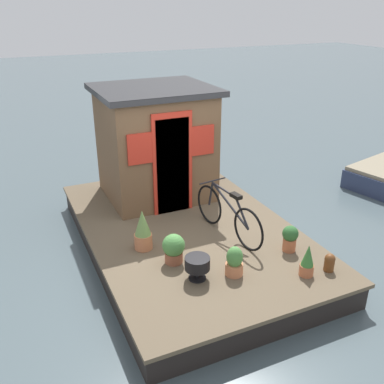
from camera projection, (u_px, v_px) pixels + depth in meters
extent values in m
plane|color=#4C5B60|center=(187.00, 248.00, 7.44)|extent=(60.00, 60.00, 0.00)
cube|color=brown|center=(187.00, 227.00, 7.28)|extent=(5.09, 3.24, 0.06)
cube|color=black|center=(187.00, 238.00, 7.37)|extent=(4.99, 3.18, 0.38)
cube|color=brown|center=(155.00, 146.00, 8.06)|extent=(1.65, 1.86, 1.97)
cube|color=#28282B|center=(153.00, 90.00, 7.64)|extent=(1.85, 2.06, 0.10)
cube|color=maroon|center=(173.00, 167.00, 7.42)|extent=(0.04, 0.60, 1.70)
cube|color=red|center=(173.00, 164.00, 7.39)|extent=(0.03, 0.72, 1.80)
cube|color=red|center=(202.00, 140.00, 7.47)|extent=(0.03, 0.44, 0.52)
cube|color=red|center=(140.00, 149.00, 7.04)|extent=(0.03, 0.44, 0.52)
torus|color=black|center=(209.00, 205.00, 7.23)|extent=(0.67, 0.13, 0.67)
torus|color=black|center=(248.00, 230.00, 6.45)|extent=(0.67, 0.13, 0.67)
cylinder|color=black|center=(230.00, 205.00, 6.72)|extent=(0.95, 0.17, 0.46)
cylinder|color=black|center=(224.00, 190.00, 6.77)|extent=(0.61, 0.12, 0.06)
cylinder|color=black|center=(242.00, 213.00, 6.49)|extent=(0.36, 0.09, 0.42)
cylinder|color=black|center=(211.00, 194.00, 7.12)|extent=(0.12, 0.05, 0.44)
cube|color=black|center=(236.00, 196.00, 6.53)|extent=(0.21, 0.13, 0.06)
cylinder|color=black|center=(213.00, 181.00, 6.99)|extent=(0.10, 0.50, 0.02)
cylinder|color=#C6754C|center=(234.00, 269.00, 5.95)|extent=(0.25, 0.25, 0.17)
ellipsoid|color=#4C8942|center=(235.00, 257.00, 5.87)|extent=(0.23, 0.23, 0.31)
cylinder|color=#935138|center=(174.00, 257.00, 6.23)|extent=(0.26, 0.26, 0.16)
sphere|color=#4C8942|center=(174.00, 245.00, 6.15)|extent=(0.33, 0.33, 0.33)
cylinder|color=#B2603D|center=(306.00, 270.00, 5.93)|extent=(0.20, 0.20, 0.16)
cone|color=#387533|center=(308.00, 255.00, 5.84)|extent=(0.18, 0.18, 0.31)
cylinder|color=#B2603D|center=(289.00, 244.00, 6.51)|extent=(0.20, 0.20, 0.21)
sphere|color=#2D602D|center=(290.00, 234.00, 6.43)|extent=(0.24, 0.24, 0.24)
cylinder|color=#C6754C|center=(143.00, 241.00, 6.56)|extent=(0.28, 0.28, 0.24)
cone|color=#70934C|center=(142.00, 223.00, 6.43)|extent=(0.25, 0.25, 0.40)
cylinder|color=black|center=(197.00, 263.00, 5.79)|extent=(0.34, 0.34, 0.17)
cylinder|color=black|center=(197.00, 274.00, 5.85)|extent=(0.04, 0.04, 0.16)
cylinder|color=black|center=(197.00, 278.00, 5.88)|extent=(0.24, 0.24, 0.02)
cylinder|color=brown|center=(329.00, 265.00, 6.03)|extent=(0.14, 0.14, 0.19)
sphere|color=brown|center=(330.00, 259.00, 5.99)|extent=(0.15, 0.15, 0.15)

